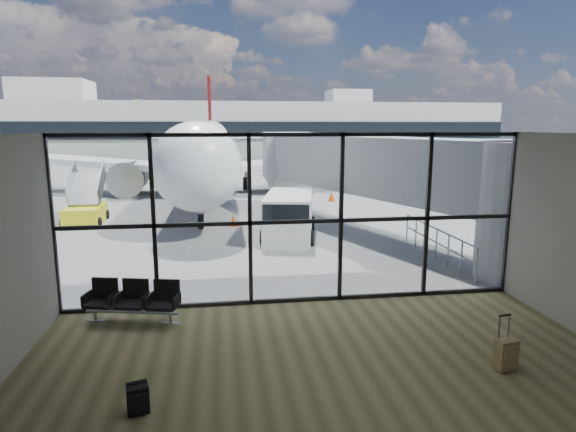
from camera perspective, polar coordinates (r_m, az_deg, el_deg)
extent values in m
plane|color=slate|center=(52.37, -6.01, 5.50)|extent=(220.00, 220.00, 0.00)
cube|color=brown|center=(9.57, 4.89, -18.51)|extent=(12.00, 8.00, 0.01)
cube|color=silver|center=(8.36, 5.39, 9.49)|extent=(12.00, 8.00, 0.02)
cube|color=beige|center=(5.16, 15.81, -17.65)|extent=(12.00, 0.02, 4.50)
cube|color=white|center=(12.52, 0.95, -0.46)|extent=(12.00, 0.04, 4.50)
cube|color=black|center=(13.12, 0.92, -9.88)|extent=(12.00, 0.12, 0.10)
cube|color=black|center=(12.53, 0.95, -0.68)|extent=(12.00, 0.12, 0.10)
cube|color=black|center=(12.29, 0.98, 9.62)|extent=(12.00, 0.12, 0.10)
cube|color=black|center=(13.02, -26.14, -1.13)|extent=(0.10, 0.12, 4.50)
cube|color=black|center=(12.48, -15.61, -0.89)|extent=(0.10, 0.12, 4.50)
cube|color=black|center=(12.39, -4.54, -0.61)|extent=(0.10, 0.12, 4.50)
cube|color=black|center=(12.76, 6.28, -0.31)|extent=(0.10, 0.12, 4.50)
cube|color=black|center=(13.55, 16.15, -0.02)|extent=(0.10, 0.12, 4.50)
cube|color=black|center=(14.70, 24.72, 0.23)|extent=(0.10, 0.12, 4.50)
cylinder|color=gray|center=(16.20, 26.35, 0.44)|extent=(2.80, 2.80, 4.20)
cube|color=gray|center=(21.22, 9.76, 6.02)|extent=(7.45, 14.81, 2.40)
cube|color=gray|center=(27.45, -0.08, 7.19)|extent=(2.60, 2.20, 2.60)
cylinder|color=gray|center=(27.56, -1.72, 2.81)|extent=(0.20, 0.20, 1.80)
cylinder|color=gray|center=(27.78, 1.56, 2.88)|extent=(0.20, 0.20, 1.80)
cylinder|color=black|center=(27.75, -0.08, 1.52)|extent=(1.80, 0.56, 0.56)
cylinder|color=gray|center=(15.53, 21.39, -5.46)|extent=(0.06, 0.06, 1.10)
cylinder|color=gray|center=(16.28, 19.85, -4.62)|extent=(0.06, 0.06, 1.10)
cylinder|color=gray|center=(17.05, 18.44, -3.85)|extent=(0.06, 0.06, 1.10)
cylinder|color=gray|center=(17.84, 17.16, -3.15)|extent=(0.06, 0.06, 1.10)
cylinder|color=gray|center=(18.63, 15.99, -2.51)|extent=(0.06, 0.06, 1.10)
cylinder|color=gray|center=(19.43, 14.92, -1.92)|extent=(0.06, 0.06, 1.10)
cylinder|color=gray|center=(20.24, 13.93, -1.38)|extent=(0.06, 0.06, 1.10)
cylinder|color=gray|center=(17.72, 17.26, -1.49)|extent=(0.06, 5.40, 0.06)
cylinder|color=gray|center=(17.83, 17.17, -3.00)|extent=(0.06, 5.40, 0.06)
cube|color=#B9B9B4|center=(74.16, -6.74, 10.09)|extent=(80.00, 12.00, 8.00)
cube|color=black|center=(68.06, -6.61, 10.04)|extent=(80.00, 0.20, 2.40)
cube|color=#B9B9B4|center=(77.78, -26.10, 13.18)|extent=(10.00, 8.00, 3.00)
cube|color=#B9B9B4|center=(76.89, 7.11, 13.83)|extent=(6.00, 6.00, 2.00)
cylinder|color=#382619|center=(89.73, -28.65, 7.50)|extent=(0.50, 0.50, 3.42)
sphere|color=black|center=(89.69, -28.90, 10.16)|extent=(6.27, 6.27, 6.27)
cylinder|color=#382619|center=(87.84, -24.94, 7.53)|extent=(0.50, 0.50, 2.70)
sphere|color=black|center=(87.78, -25.11, 9.67)|extent=(4.95, 4.95, 4.95)
cylinder|color=#382619|center=(86.32, -21.10, 7.89)|extent=(0.50, 0.50, 3.06)
sphere|color=black|center=(86.26, -21.27, 10.36)|extent=(5.61, 5.61, 5.61)
cylinder|color=#382619|center=(85.19, -17.13, 8.22)|extent=(0.50, 0.50, 3.42)
sphere|color=black|center=(85.15, -17.29, 11.03)|extent=(6.27, 6.27, 6.27)
cube|color=gray|center=(12.35, -17.95, -10.79)|extent=(2.24, 0.58, 0.04)
cube|color=black|center=(12.59, -21.31, -9.63)|extent=(0.76, 0.73, 0.08)
cube|color=black|center=(12.75, -20.83, -8.07)|extent=(0.64, 0.21, 0.57)
cube|color=black|center=(12.28, -18.01, -9.93)|extent=(0.76, 0.73, 0.08)
cube|color=black|center=(12.44, -17.57, -8.32)|extent=(0.64, 0.21, 0.57)
cube|color=black|center=(12.01, -14.54, -10.21)|extent=(0.76, 0.73, 0.08)
cube|color=black|center=(12.17, -14.15, -8.56)|extent=(0.64, 0.21, 0.57)
cylinder|color=gray|center=(12.77, -21.85, -10.94)|extent=(0.06, 0.06, 0.26)
cylinder|color=gray|center=(12.08, -13.75, -11.71)|extent=(0.06, 0.06, 0.26)
cube|color=black|center=(8.80, -17.35, -20.07)|extent=(0.39, 0.30, 0.48)
cube|color=black|center=(8.69, -17.26, -20.50)|extent=(0.29, 0.14, 0.33)
cylinder|color=black|center=(8.77, -17.52, -18.38)|extent=(0.34, 0.17, 0.09)
cube|color=#8E7B4F|center=(10.52, 24.43, -14.72)|extent=(0.44, 0.31, 0.60)
cube|color=#8E7B4F|center=(10.43, 24.94, -14.98)|extent=(0.34, 0.10, 0.45)
cylinder|color=gray|center=(10.32, 23.76, -12.05)|extent=(0.03, 0.03, 0.50)
cylinder|color=gray|center=(10.46, 24.69, -11.81)|extent=(0.03, 0.03, 0.50)
cube|color=black|center=(10.30, 24.33, -10.66)|extent=(0.27, 0.08, 0.02)
cylinder|color=black|center=(10.64, 23.42, -16.07)|extent=(0.04, 0.07, 0.07)
cylinder|color=black|center=(10.78, 24.35, -15.78)|extent=(0.04, 0.07, 0.07)
cylinder|color=white|center=(35.05, -9.63, 7.80)|extent=(3.79, 30.03, 3.70)
sphere|color=white|center=(20.08, -10.75, 5.73)|extent=(3.70, 3.70, 3.70)
cone|color=white|center=(52.54, -9.14, 9.05)|extent=(3.72, 6.01, 3.70)
cube|color=black|center=(20.64, -10.72, 7.26)|extent=(2.20, 1.21, 0.50)
cube|color=white|center=(37.31, -22.79, 5.98)|extent=(15.32, 7.91, 1.19)
cylinder|color=black|center=(34.73, -18.22, 4.33)|extent=(2.11, 3.41, 2.10)
cube|color=white|center=(52.19, -12.72, 9.03)|extent=(5.76, 2.92, 0.18)
cube|color=white|center=(36.87, 3.87, 6.74)|extent=(15.33, 7.84, 1.19)
cylinder|color=black|center=(34.44, -0.87, 4.81)|extent=(2.11, 3.41, 2.10)
cube|color=white|center=(52.08, -5.59, 9.23)|extent=(5.76, 2.89, 0.18)
cube|color=#5D0D0E|center=(52.56, -9.25, 12.65)|extent=(0.31, 3.80, 6.00)
cylinder|color=gray|center=(22.37, -10.31, 0.29)|extent=(0.20, 0.20, 1.40)
cylinder|color=black|center=(22.43, -10.29, -0.59)|extent=(0.25, 0.70, 0.70)
cylinder|color=black|center=(35.95, -13.96, 3.62)|extent=(0.45, 0.96, 0.96)
cylinder|color=black|center=(35.80, -4.99, 3.87)|extent=(0.45, 0.96, 0.96)
cube|color=white|center=(20.19, 0.14, 0.01)|extent=(2.71, 4.58, 1.86)
cube|color=black|center=(18.54, -0.16, 0.67)|extent=(1.96, 1.46, 0.65)
cylinder|color=black|center=(19.03, -2.93, -2.52)|extent=(0.36, 0.69, 0.65)
cylinder|color=black|center=(18.91, 2.70, -2.61)|extent=(0.36, 0.69, 0.65)
cylinder|color=black|center=(21.75, -2.08, -0.85)|extent=(0.36, 0.69, 0.65)
cylinder|color=black|center=(21.64, 2.84, -0.91)|extent=(0.36, 0.69, 0.65)
cube|color=black|center=(34.21, -11.40, 3.51)|extent=(1.91, 3.08, 0.96)
cube|color=black|center=(35.23, -10.95, 4.90)|extent=(1.62, 2.57, 0.98)
cylinder|color=black|center=(33.52, -12.92, 2.81)|extent=(0.29, 0.51, 0.48)
cylinder|color=black|center=(33.15, -10.70, 2.81)|extent=(0.29, 0.51, 0.48)
cylinder|color=black|center=(35.33, -12.02, 3.24)|extent=(0.29, 0.51, 0.48)
cylinder|color=black|center=(34.99, -9.91, 3.24)|extent=(0.29, 0.51, 0.48)
cube|color=yellow|center=(25.32, -22.88, 0.24)|extent=(1.70, 2.85, 0.80)
cube|color=gray|center=(25.93, -22.69, 3.04)|extent=(1.48, 2.31, 1.47)
cylinder|color=black|center=(24.60, -25.14, -0.76)|extent=(0.22, 0.45, 0.44)
cylinder|color=black|center=(24.24, -21.49, -0.65)|extent=(0.22, 0.45, 0.44)
cylinder|color=black|center=(26.50, -24.07, 0.08)|extent=(0.22, 0.45, 0.44)
cylinder|color=black|center=(26.16, -20.68, 0.19)|extent=(0.22, 0.45, 0.44)
cube|color=#FF3A0D|center=(26.88, -10.12, 0.54)|extent=(0.41, 0.41, 0.03)
cone|color=#FF3A0D|center=(26.83, -10.14, 1.13)|extent=(0.39, 0.39, 0.59)
cube|color=#D6550B|center=(22.84, -6.45, -1.15)|extent=(0.41, 0.41, 0.03)
cone|color=#D6550B|center=(22.79, -6.46, -0.46)|extent=(0.39, 0.39, 0.59)
cube|color=#DF510B|center=(30.30, 5.21, 1.80)|extent=(0.45, 0.45, 0.03)
cone|color=#DF510B|center=(30.26, 5.22, 2.38)|extent=(0.43, 0.43, 0.65)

